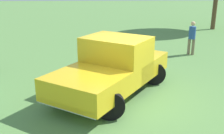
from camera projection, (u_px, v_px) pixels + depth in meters
name	position (u px, v px, depth m)	size (l,w,h in m)	color
ground_plane	(130.00, 96.00, 8.62)	(80.00, 80.00, 0.00)	#5B8C47
pickup_truck	(114.00, 65.00, 8.65)	(4.18, 4.93, 1.80)	black
person_bystander	(192.00, 36.00, 13.11)	(0.43, 0.43, 1.62)	#7A6B51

